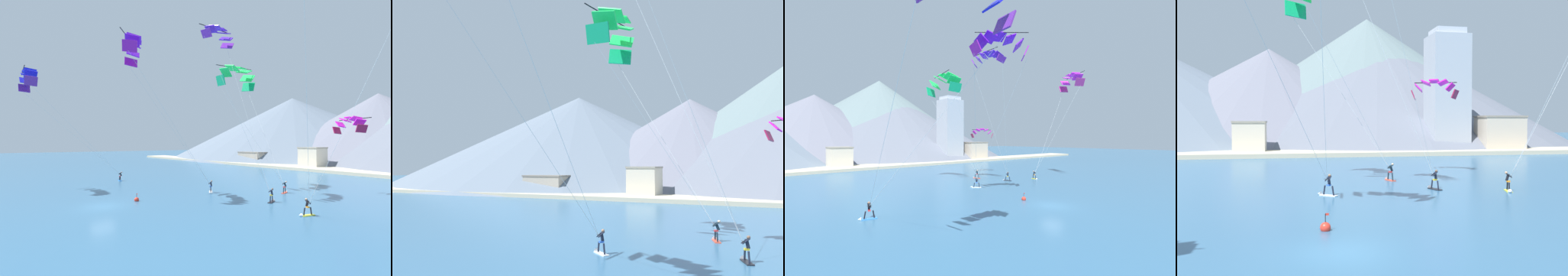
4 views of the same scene
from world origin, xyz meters
The scene contains 19 objects.
ground_plane centered at (0.00, 0.00, 0.00)m, with size 400.00×400.00×0.00m, color #336084.
kitesurfer_near_lead centered at (7.25, 22.27, 0.51)m, with size 0.90×1.78×1.72m.
kitesurfer_near_trail centered at (-17.93, 8.75, 0.50)m, with size 1.78×0.76×1.70m.
kitesurfer_mid_center centered at (9.60, 16.20, 0.48)m, with size 0.96×1.77×1.71m.
kitesurfer_far_left centered at (0.61, 14.61, 0.49)m, with size 1.59×1.42×1.72m.
kitesurfer_far_right centered at (15.07, 13.83, 0.46)m, with size 0.90×1.78×1.67m.
parafoil_kite_near_lead centered at (-0.82, 21.42, 17.67)m, with size 9.65×8.03×17.88m.
parafoil_kite_mid_center centered at (2.95, 14.07, 21.08)m, with size 8.30×6.08×20.84m.
parafoil_kite_far_left centered at (-3.63, 4.87, 19.28)m, with size 7.79×12.09×19.27m.
parafoil_kite_far_right centered at (21.40, 9.74, 19.41)m, with size 8.98×7.96×19.27m.
parafoil_kite_distant_high_outer centered at (13.45, 27.49, 9.38)m, with size 5.05×3.61×2.21m.
race_marker_buoy centered at (-0.28, 3.95, 0.16)m, with size 0.56×0.56×1.02m.
shoreline_strip centered at (0.00, 55.32, 0.35)m, with size 180.00×10.00×0.70m, color beige.
shore_building_promenade_mid centered at (-8.95, 59.23, 2.90)m, with size 5.49×6.18×5.77m.
shore_building_quay_east centered at (36.55, 57.68, 3.41)m, with size 8.20×6.05×6.80m.
highrise_tower centered at (26.94, 60.06, 11.26)m, with size 7.00×7.00×22.93m.
mountain_peak_west_ridge centered at (-7.85, 104.78, 12.83)m, with size 88.20×88.20×25.66m.
mountain_peak_central_summit centered at (22.51, 105.30, 14.96)m, with size 105.35×105.35×29.93m.
mountain_peak_far_spur centered at (20.69, 112.58, 18.37)m, with size 106.89×106.89×36.74m.
Camera 3 is at (-26.21, -17.39, 7.66)m, focal length 24.00 mm.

